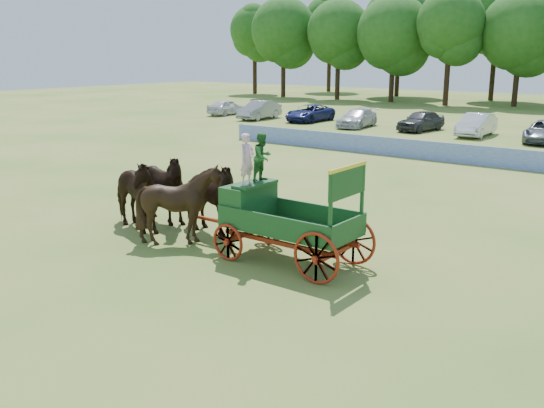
% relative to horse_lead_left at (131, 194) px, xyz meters
% --- Properties ---
extents(ground, '(160.00, 160.00, 0.00)m').
position_rel_horse_lead_left_xyz_m(ground, '(2.51, 1.07, -1.25)').
color(ground, '#988E44').
rests_on(ground, ground).
extents(horse_lead_left, '(3.16, 1.91, 2.49)m').
position_rel_horse_lead_left_xyz_m(horse_lead_left, '(0.00, 0.00, 0.00)').
color(horse_lead_left, black).
rests_on(horse_lead_left, ground).
extents(horse_lead_right, '(2.97, 1.38, 2.49)m').
position_rel_horse_lead_left_xyz_m(horse_lead_right, '(0.00, 1.10, 0.00)').
color(horse_lead_right, black).
rests_on(horse_lead_right, ground).
extents(horse_wheel_left, '(2.30, 2.05, 2.50)m').
position_rel_horse_lead_left_xyz_m(horse_wheel_left, '(2.40, 0.00, 0.00)').
color(horse_wheel_left, black).
rests_on(horse_wheel_left, ground).
extents(horse_wheel_right, '(3.09, 1.70, 2.49)m').
position_rel_horse_lead_left_xyz_m(horse_wheel_right, '(2.40, 1.10, 0.00)').
color(horse_wheel_right, black).
rests_on(horse_wheel_right, ground).
extents(farm_dray, '(6.00, 2.00, 3.61)m').
position_rel_horse_lead_left_xyz_m(farm_dray, '(5.39, 0.57, 0.31)').
color(farm_dray, '#9B2A0F').
rests_on(farm_dray, ground).
extents(sponsor_banner, '(26.00, 0.08, 1.05)m').
position_rel_horse_lead_left_xyz_m(sponsor_banner, '(1.51, 19.07, -0.72)').
color(sponsor_banner, '#203DAE').
rests_on(sponsor_banner, ground).
extents(parked_cars, '(56.69, 7.63, 1.63)m').
position_rel_horse_lead_left_xyz_m(parked_cars, '(4.03, 30.82, -0.49)').
color(parked_cars, silver).
rests_on(parked_cars, ground).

